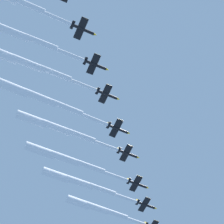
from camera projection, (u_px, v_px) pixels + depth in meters
The scene contains 7 objects.
jet_lead at pixel (98, 209), 199.65m from camera, with size 12.68×48.01×3.66m.
jet_port_inner at pixel (80, 183), 192.53m from camera, with size 13.08×53.67×3.67m.
jet_starboard_inner at pixel (66, 159), 183.61m from camera, with size 13.56×55.18×3.65m.
jet_port_mid at pixel (56, 128), 180.20m from camera, with size 13.33×53.69×3.66m.
jet_starboard_mid at pixel (40, 98), 171.00m from camera, with size 14.78×55.44×3.72m.
jet_port_outer at pixel (29, 64), 168.19m from camera, with size 13.65×54.50×3.68m.
jet_starboard_outer at pixel (13, 33), 159.73m from camera, with size 13.07×54.03×3.67m.
Camera 1 is at (77.63, -19.51, 33.00)m, focal length 71.47 mm.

